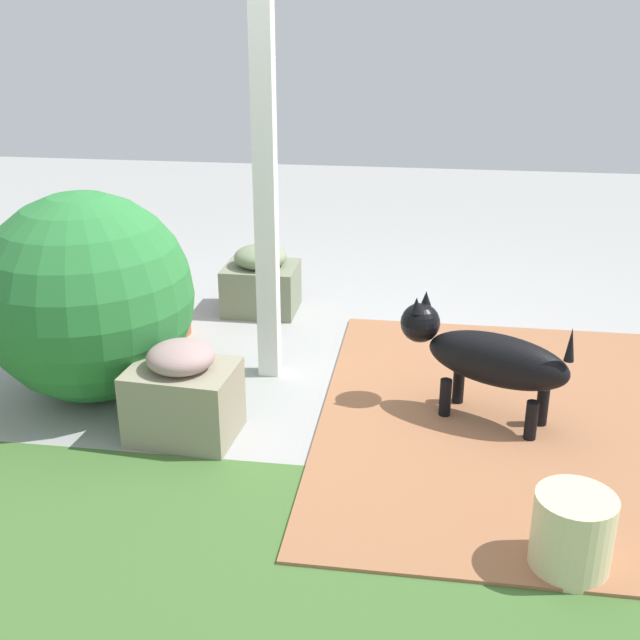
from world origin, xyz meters
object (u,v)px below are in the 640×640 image
(terracotta_pot_broad, at_px, (94,286))
(stone_planter_nearest, at_px, (261,281))
(stone_planter_far, at_px, (183,394))
(terracotta_pot_spiky, at_px, (164,292))
(round_shrub, at_px, (88,297))
(ceramic_urn, at_px, (572,533))
(porch_pillar, at_px, (265,158))
(dog, at_px, (485,356))

(terracotta_pot_broad, bearing_deg, stone_planter_nearest, -163.42)
(stone_planter_far, xyz_separation_m, terracotta_pot_broad, (1.01, -1.35, 0.01))
(terracotta_pot_spiky, bearing_deg, stone_planter_far, 112.53)
(stone_planter_far, xyz_separation_m, round_shrub, (0.59, -0.37, 0.31))
(terracotta_pot_broad, bearing_deg, ceramic_urn, 142.11)
(stone_planter_nearest, xyz_separation_m, ceramic_urn, (-1.63, 2.37, -0.06))
(round_shrub, distance_m, ceramic_urn, 2.50)
(porch_pillar, relative_size, terracotta_pot_spiky, 4.12)
(terracotta_pot_spiky, distance_m, ceramic_urn, 2.86)
(round_shrub, height_order, dog, round_shrub)
(porch_pillar, relative_size, ceramic_urn, 7.78)
(ceramic_urn, bearing_deg, dog, -76.03)
(ceramic_urn, bearing_deg, terracotta_pot_spiky, -41.72)
(terracotta_pot_spiky, relative_size, ceramic_urn, 1.89)
(stone_planter_far, height_order, round_shrub, round_shrub)
(terracotta_pot_spiky, distance_m, dog, 2.04)
(porch_pillar, bearing_deg, dog, 161.65)
(porch_pillar, height_order, terracotta_pot_broad, porch_pillar)
(round_shrub, distance_m, terracotta_pot_spiky, 0.86)
(ceramic_urn, bearing_deg, terracotta_pot_broad, -37.89)
(stone_planter_far, bearing_deg, round_shrub, -31.95)
(porch_pillar, distance_m, terracotta_pot_broad, 1.70)
(porch_pillar, bearing_deg, terracotta_pot_broad, -26.16)
(ceramic_urn, bearing_deg, porch_pillar, -46.14)
(stone_planter_far, bearing_deg, stone_planter_nearest, -90.14)
(stone_planter_far, bearing_deg, ceramic_urn, 156.46)
(stone_planter_nearest, xyz_separation_m, terracotta_pot_spiky, (0.50, 0.47, 0.07))
(stone_planter_nearest, height_order, terracotta_pot_spiky, terracotta_pot_spiky)
(dog, relative_size, ceramic_urn, 2.73)
(stone_planter_far, xyz_separation_m, ceramic_urn, (-1.64, 0.71, -0.06))
(porch_pillar, relative_size, dog, 2.84)
(round_shrub, bearing_deg, dog, 179.73)
(stone_planter_nearest, distance_m, terracotta_pot_broad, 1.06)
(terracotta_pot_broad, bearing_deg, porch_pillar, 153.84)
(dog, bearing_deg, stone_planter_far, 14.57)
(stone_planter_nearest, relative_size, terracotta_pot_broad, 1.18)
(terracotta_pot_spiky, height_order, terracotta_pot_broad, terracotta_pot_spiky)
(porch_pillar, xyz_separation_m, round_shrub, (0.84, 0.36, -0.65))
(stone_planter_nearest, bearing_deg, dog, 136.52)
(stone_planter_nearest, xyz_separation_m, dog, (-1.37, 1.30, 0.13))
(porch_pillar, relative_size, terracotta_pot_broad, 5.92)
(round_shrub, bearing_deg, porch_pillar, -156.68)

